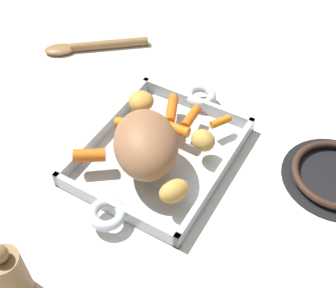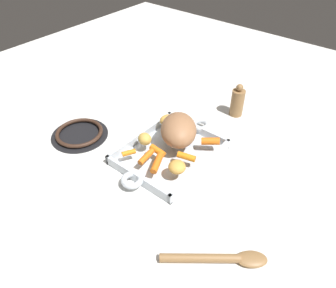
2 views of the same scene
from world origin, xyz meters
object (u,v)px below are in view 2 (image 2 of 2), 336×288
(baby_carrot_southeast, at_px, (146,157))
(serving_spoon, at_px, (220,259))
(potato_golden_large, at_px, (177,167))
(pepper_mill, at_px, (237,102))
(stove_burner_rear, at_px, (79,133))
(baby_carrot_center_right, at_px, (158,151))
(potato_corner, at_px, (145,139))
(potato_golden_small, at_px, (167,120))
(baby_carrot_short, at_px, (186,157))
(pork_roast, at_px, (178,129))
(baby_carrot_northeast, at_px, (157,163))
(roasting_dish, at_px, (170,153))
(baby_carrot_long, at_px, (129,153))
(baby_carrot_northwest, at_px, (210,141))

(baby_carrot_southeast, height_order, serving_spoon, baby_carrot_southeast)
(potato_golden_large, bearing_deg, pepper_mill, 5.22)
(stove_burner_rear, bearing_deg, pepper_mill, -37.78)
(baby_carrot_center_right, bearing_deg, potato_corner, 81.38)
(potato_golden_small, bearing_deg, baby_carrot_short, -122.95)
(serving_spoon, bearing_deg, pork_roast, 103.04)
(potato_corner, bearing_deg, baby_carrot_northeast, -118.27)
(serving_spoon, bearing_deg, potato_golden_large, 110.47)
(baby_carrot_center_right, bearing_deg, potato_golden_large, -104.84)
(baby_carrot_northeast, relative_size, baby_carrot_center_right, 1.42)
(pepper_mill, bearing_deg, baby_carrot_southeast, 171.05)
(roasting_dish, height_order, baby_carrot_short, baby_carrot_short)
(serving_spoon, bearing_deg, baby_carrot_long, 126.27)
(roasting_dish, height_order, baby_carrot_northeast, baby_carrot_northeast)
(baby_carrot_short, relative_size, potato_golden_large, 1.08)
(baby_carrot_long, xyz_separation_m, potato_golden_small, (0.19, 0.01, 0.01))
(pork_roast, distance_m, baby_carrot_long, 0.16)
(potato_golden_small, xyz_separation_m, serving_spoon, (-0.29, -0.39, -0.04))
(roasting_dish, height_order, potato_corner, potato_corner)
(baby_carrot_short, bearing_deg, baby_carrot_southeast, 128.92)
(baby_carrot_long, xyz_separation_m, baby_carrot_short, (0.09, -0.14, 0.00))
(roasting_dish, height_order, pork_roast, pork_roast)
(roasting_dish, xyz_separation_m, baby_carrot_long, (-0.10, 0.07, 0.03))
(serving_spoon, distance_m, pepper_mill, 0.59)
(roasting_dish, bearing_deg, potato_golden_large, -129.82)
(potato_corner, bearing_deg, serving_spoon, -114.13)
(potato_corner, bearing_deg, pepper_mill, -17.66)
(baby_carrot_long, xyz_separation_m, baby_carrot_northeast, (0.02, -0.09, 0.00))
(baby_carrot_long, distance_m, baby_carrot_northeast, 0.10)
(baby_carrot_center_right, xyz_separation_m, serving_spoon, (-0.16, -0.32, -0.03))
(baby_carrot_short, xyz_separation_m, stove_burner_rear, (-0.10, 0.36, -0.03))
(baby_carrot_short, height_order, potato_corner, potato_corner)
(pork_roast, bearing_deg, baby_carrot_northwest, -61.54)
(pepper_mill, bearing_deg, baby_carrot_long, 164.70)
(baby_carrot_southeast, bearing_deg, baby_carrot_center_right, -12.21)
(potato_corner, xyz_separation_m, potato_golden_large, (-0.03, -0.15, -0.00))
(potato_corner, bearing_deg, stove_burner_rear, 109.21)
(baby_carrot_long, xyz_separation_m, serving_spoon, (-0.10, -0.38, -0.03))
(pepper_mill, bearing_deg, serving_spoon, -153.33)
(baby_carrot_long, height_order, baby_carrot_southeast, baby_carrot_southeast)
(baby_carrot_northeast, xyz_separation_m, baby_carrot_center_right, (0.04, 0.03, -0.00))
(baby_carrot_northeast, distance_m, baby_carrot_center_right, 0.05)
(baby_carrot_short, bearing_deg, baby_carrot_long, 122.60)
(pork_roast, height_order, potato_golden_small, pork_roast)
(stove_burner_rear, bearing_deg, baby_carrot_northwest, -61.99)
(baby_carrot_northeast, bearing_deg, potato_corner, 61.73)
(baby_carrot_short, height_order, baby_carrot_center_right, baby_carrot_center_right)
(potato_corner, bearing_deg, baby_carrot_short, -80.46)
(baby_carrot_southeast, xyz_separation_m, pepper_mill, (0.41, -0.06, 0.01))
(potato_corner, height_order, stove_burner_rear, potato_corner)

